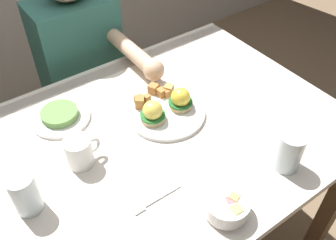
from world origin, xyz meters
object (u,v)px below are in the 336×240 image
(eggs_benedict_plate, at_px, (165,108))
(fruit_bowl, at_px, (227,206))
(water_glass_far, at_px, (288,153))
(side_plate, at_px, (60,116))
(dining_table, at_px, (162,153))
(coffee_mug, at_px, (80,151))
(diner_person, at_px, (85,67))
(water_glass_near, at_px, (26,196))
(fork, at_px, (154,200))

(eggs_benedict_plate, distance_m, fruit_bowl, 0.42)
(water_glass_far, xyz_separation_m, side_plate, (-0.46, 0.58, -0.04))
(dining_table, xyz_separation_m, fruit_bowl, (-0.04, -0.35, 0.14))
(coffee_mug, bearing_deg, diner_person, 63.89)
(fruit_bowl, distance_m, coffee_mug, 0.45)
(water_glass_near, relative_size, side_plate, 0.63)
(fruit_bowl, relative_size, water_glass_near, 0.96)
(eggs_benedict_plate, distance_m, diner_person, 0.55)
(eggs_benedict_plate, xyz_separation_m, fork, (-0.23, -0.27, -0.02))
(dining_table, distance_m, diner_person, 0.60)
(diner_person, bearing_deg, side_plate, -125.63)
(coffee_mug, distance_m, water_glass_near, 0.19)
(fruit_bowl, bearing_deg, water_glass_far, 4.43)
(eggs_benedict_plate, height_order, fruit_bowl, eggs_benedict_plate)
(eggs_benedict_plate, relative_size, diner_person, 0.24)
(fruit_bowl, height_order, water_glass_near, water_glass_near)
(eggs_benedict_plate, bearing_deg, diner_person, 95.49)
(eggs_benedict_plate, xyz_separation_m, fruit_bowl, (-0.10, -0.41, 0.00))
(fruit_bowl, relative_size, water_glass_far, 0.95)
(dining_table, bearing_deg, fruit_bowl, -96.19)
(dining_table, bearing_deg, coffee_mug, 172.84)
(dining_table, relative_size, fruit_bowl, 10.00)
(side_plate, height_order, diner_person, diner_person)
(fruit_bowl, distance_m, fork, 0.20)
(fork, relative_size, side_plate, 0.78)
(dining_table, distance_m, water_glass_near, 0.48)
(dining_table, xyz_separation_m, water_glass_far, (0.22, -0.33, 0.16))
(diner_person, bearing_deg, coffee_mug, -116.11)
(dining_table, distance_m, fruit_bowl, 0.38)
(water_glass_far, bearing_deg, fruit_bowl, -175.57)
(fork, bearing_deg, coffee_mug, 112.35)
(water_glass_near, xyz_separation_m, side_plate, (0.21, 0.28, -0.04))
(water_glass_near, bearing_deg, coffee_mug, 18.75)
(dining_table, xyz_separation_m, water_glass_near, (-0.45, -0.03, 0.16))
(water_glass_near, height_order, side_plate, water_glass_near)
(fruit_bowl, xyz_separation_m, water_glass_near, (-0.42, 0.32, 0.02))
(water_glass_far, bearing_deg, coffee_mug, 143.35)
(dining_table, relative_size, coffee_mug, 10.76)
(fruit_bowl, relative_size, fork, 0.77)
(coffee_mug, relative_size, side_plate, 0.56)
(dining_table, bearing_deg, fork, -129.98)
(eggs_benedict_plate, xyz_separation_m, coffee_mug, (-0.33, -0.03, 0.03))
(fruit_bowl, bearing_deg, water_glass_near, 142.41)
(water_glass_near, height_order, water_glass_far, same)
(dining_table, bearing_deg, water_glass_near, -176.44)
(water_glass_far, distance_m, side_plate, 0.74)
(water_glass_far, bearing_deg, dining_table, 123.44)
(side_plate, bearing_deg, fruit_bowl, -71.00)
(water_glass_near, distance_m, water_glass_far, 0.73)
(fruit_bowl, height_order, fork, fruit_bowl)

